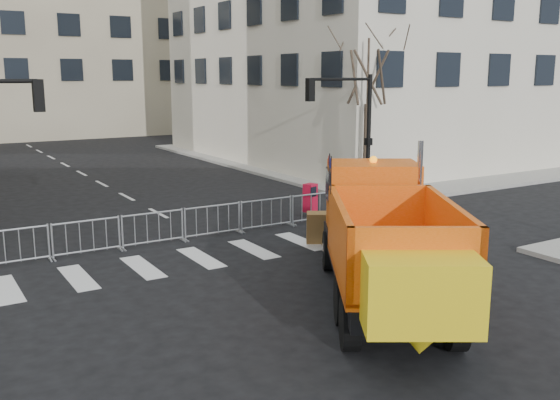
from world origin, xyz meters
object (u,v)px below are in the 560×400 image
cop_a (352,225)px  cop_b (344,213)px  cop_c (364,234)px  newspaper_box (310,198)px  plow_truck (385,237)px

cop_a → cop_b: bearing=-129.3°
cop_c → newspaper_box: bearing=-156.9°
cop_b → cop_c: size_ratio=1.20×
plow_truck → cop_a: 4.40m
cop_a → cop_b: (0.50, 1.07, 0.11)m
newspaper_box → plow_truck: bearing=-133.3°
plow_truck → newspaper_box: plow_truck is taller
cop_a → cop_c: (-0.21, -0.84, -0.06)m
cop_b → newspaper_box: 4.31m
cop_b → newspaper_box: (1.46, 4.04, -0.32)m
cop_c → cop_a: bearing=-151.2°
cop_c → newspaper_box: 6.33m
plow_truck → cop_c: size_ratio=5.66×
plow_truck → cop_c: (1.81, 2.99, -0.83)m
cop_a → newspaper_box: 5.48m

